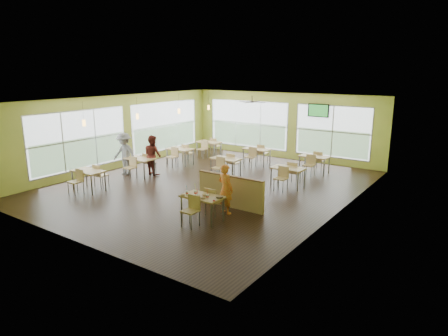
{
  "coord_description": "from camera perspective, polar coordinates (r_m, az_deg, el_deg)",
  "views": [
    {
      "loc": [
        8.75,
        -11.56,
        4.26
      ],
      "look_at": [
        1.53,
        -1.24,
        1.15
      ],
      "focal_mm": 32.0,
      "sensor_mm": 36.0,
      "label": 1
    }
  ],
  "objects": [
    {
      "name": "man_plaid",
      "position": [
        12.03,
        0.22,
        -3.01
      ],
      "size": [
        0.62,
        0.47,
        1.53
      ],
      "primitive_type": "imported",
      "rotation": [
        0.0,
        0.0,
        2.95
      ],
      "color": "#FD4D1C",
      "rests_on": "floor"
    },
    {
      "name": "cup_red_far",
      "position": [
        11.19,
        -2.39,
        -4.07
      ],
      "size": [
        0.09,
        0.09,
        0.31
      ],
      "color": "white",
      "rests_on": "main_table"
    },
    {
      "name": "wrapper_right",
      "position": [
        11.2,
        -3.0,
        -4.31
      ],
      "size": [
        0.17,
        0.16,
        0.04
      ],
      "primitive_type": "ellipsoid",
      "rotation": [
        0.0,
        0.0,
        -0.22
      ],
      "color": "olive",
      "rests_on": "main_table"
    },
    {
      "name": "tv_backwall",
      "position": [
        18.88,
        13.33,
        8.0
      ],
      "size": [
        1.0,
        0.07,
        0.6
      ],
      "color": "black",
      "rests_on": "wall_back"
    },
    {
      "name": "ceiling_fan",
      "position": [
        17.04,
        4.01,
        9.42
      ],
      "size": [
        1.25,
        1.25,
        0.29
      ],
      "color": "#2D2119",
      "rests_on": "ceiling"
    },
    {
      "name": "food_basket",
      "position": [
        11.25,
        -0.65,
        -4.15
      ],
      "size": [
        0.22,
        0.22,
        0.05
      ],
      "color": "black",
      "rests_on": "main_table"
    },
    {
      "name": "main_table",
      "position": [
        11.49,
        -3.12,
        -4.56
      ],
      "size": [
        1.22,
        1.52,
        0.87
      ],
      "color": "tan",
      "rests_on": "floor"
    },
    {
      "name": "patron_maroon",
      "position": [
        16.79,
        -10.14,
        1.85
      ],
      "size": [
        0.92,
        0.79,
        1.65
      ],
      "primitive_type": "imported",
      "rotation": [
        0.0,
        0.0,
        2.92
      ],
      "color": "maroon",
      "rests_on": "floor"
    },
    {
      "name": "room",
      "position": [
        14.74,
        -2.11,
        3.47
      ],
      "size": [
        12.0,
        12.04,
        3.2
      ],
      "color": "black",
      "rests_on": "ground"
    },
    {
      "name": "cup_blue",
      "position": [
        11.55,
        -5.31,
        -3.55
      ],
      "size": [
        0.09,
        0.09,
        0.31
      ],
      "color": "white",
      "rests_on": "main_table"
    },
    {
      "name": "cup_red_near",
      "position": [
        11.25,
        -3.8,
        -4.01
      ],
      "size": [
        0.08,
        0.08,
        0.3
      ],
      "color": "white",
      "rests_on": "main_table"
    },
    {
      "name": "ketchup_cup",
      "position": [
        10.99,
        -1.45,
        -4.67
      ],
      "size": [
        0.07,
        0.07,
        0.03
      ],
      "primitive_type": "cylinder",
      "color": "#9A1102",
      "rests_on": "main_table"
    },
    {
      "name": "wrapper_mid",
      "position": [
        11.46,
        -2.68,
        -3.85
      ],
      "size": [
        0.25,
        0.23,
        0.05
      ],
      "primitive_type": "ellipsoid",
      "rotation": [
        0.0,
        0.0,
        -0.31
      ],
      "color": "olive",
      "rests_on": "main_table"
    },
    {
      "name": "pendant_lights",
      "position": [
        17.2,
        -9.38,
        7.66
      ],
      "size": [
        0.11,
        7.31,
        0.86
      ],
      "color": "#2D2119",
      "rests_on": "ceiling"
    },
    {
      "name": "cup_yellow",
      "position": [
        11.51,
        -4.08,
        -3.52
      ],
      "size": [
        0.1,
        0.1,
        0.37
      ],
      "color": "white",
      "rests_on": "main_table"
    },
    {
      "name": "window_bays",
      "position": [
        18.76,
        -2.91,
        5.32
      ],
      "size": [
        9.24,
        10.24,
        2.38
      ],
      "color": "white",
      "rests_on": "room"
    },
    {
      "name": "dining_tables",
      "position": [
        16.89,
        -1.43,
        1.46
      ],
      "size": [
        6.92,
        8.72,
        0.87
      ],
      "color": "tan",
      "rests_on": "floor"
    },
    {
      "name": "patron_grey",
      "position": [
        17.0,
        -14.05,
        1.98
      ],
      "size": [
        1.18,
        0.74,
        1.76
      ],
      "primitive_type": "imported",
      "rotation": [
        0.0,
        0.0,
        0.07
      ],
      "color": "slate",
      "rests_on": "floor"
    },
    {
      "name": "wrapper_left",
      "position": [
        11.52,
        -5.93,
        -3.85
      ],
      "size": [
        0.17,
        0.16,
        0.04
      ],
      "primitive_type": "ellipsoid",
      "rotation": [
        0.0,
        0.0,
        -0.2
      ],
      "color": "olive",
      "rests_on": "main_table"
    },
    {
      "name": "half_wall_divider",
      "position": [
        12.64,
        0.94,
        -3.32
      ],
      "size": [
        2.4,
        0.14,
        1.04
      ],
      "color": "tan",
      "rests_on": "floor"
    }
  ]
}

